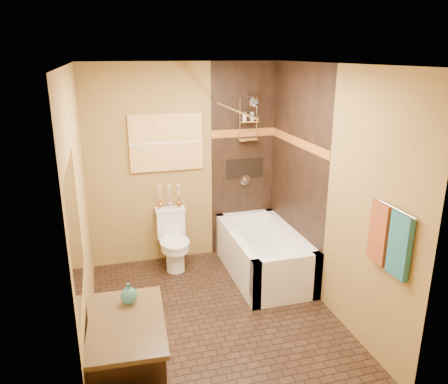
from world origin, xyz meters
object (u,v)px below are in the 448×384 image
object	(u,v)px
sunset_painting	(166,143)
bathtub	(263,257)
toilet	(173,240)
vanity	(129,366)

from	to	relation	value
sunset_painting	bathtub	xyz separation A→B (m)	(1.02, -0.73, -1.33)
sunset_painting	toilet	bearing A→B (deg)	-90.00
sunset_painting	bathtub	world-z (taller)	sunset_painting
sunset_painting	vanity	size ratio (longest dim) A/B	0.99
toilet	vanity	world-z (taller)	vanity
bathtub	toilet	xyz separation A→B (m)	(-1.02, 0.48, 0.15)
sunset_painting	toilet	distance (m)	1.21
vanity	toilet	bearing A→B (deg)	76.15
toilet	vanity	distance (m)	2.34
sunset_painting	bathtub	bearing A→B (deg)	-35.46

